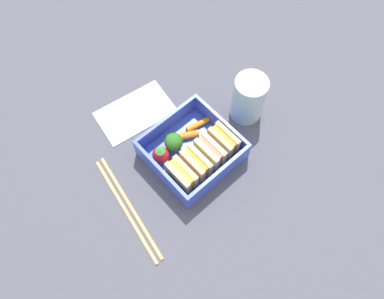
{
  "coord_description": "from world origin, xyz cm",
  "views": [
    {
      "loc": [
        19.86,
        21.97,
        63.17
      ],
      "look_at": [
        0.0,
        0.0,
        2.7
      ],
      "focal_mm": 35.0,
      "sensor_mm": 36.0,
      "label": 1
    }
  ],
  "objects_px": {
    "sandwich_center_right": "(182,176)",
    "folded_napkin": "(135,112)",
    "sandwich_left": "(223,141)",
    "sandwich_center": "(196,164)",
    "sandwich_center_left": "(210,152)",
    "strawberry_far_left": "(161,155)",
    "carrot_stick_far_left": "(187,136)",
    "broccoli_floret": "(174,142)",
    "carrot_stick_left": "(198,125)",
    "drinking_glass": "(249,99)",
    "chopstick_pair": "(128,208)"
  },
  "relations": [
    {
      "from": "strawberry_far_left",
      "to": "chopstick_pair",
      "type": "xyz_separation_m",
      "value": [
        0.1,
        0.03,
        -0.03
      ]
    },
    {
      "from": "sandwich_center",
      "to": "drinking_glass",
      "type": "distance_m",
      "value": 0.16
    },
    {
      "from": "drinking_glass",
      "to": "broccoli_floret",
      "type": "bearing_deg",
      "value": -11.27
    },
    {
      "from": "carrot_stick_far_left",
      "to": "folded_napkin",
      "type": "bearing_deg",
      "value": -73.32
    },
    {
      "from": "carrot_stick_far_left",
      "to": "chopstick_pair",
      "type": "height_order",
      "value": "carrot_stick_far_left"
    },
    {
      "from": "broccoli_floret",
      "to": "drinking_glass",
      "type": "height_order",
      "value": "drinking_glass"
    },
    {
      "from": "sandwich_center_left",
      "to": "chopstick_pair",
      "type": "distance_m",
      "value": 0.17
    },
    {
      "from": "sandwich_center_left",
      "to": "chopstick_pair",
      "type": "height_order",
      "value": "sandwich_center_left"
    },
    {
      "from": "broccoli_floret",
      "to": "strawberry_far_left",
      "type": "height_order",
      "value": "broccoli_floret"
    },
    {
      "from": "sandwich_center",
      "to": "carrot_stick_far_left",
      "type": "relative_size",
      "value": 1.24
    },
    {
      "from": "sandwich_center",
      "to": "sandwich_center_left",
      "type": "bearing_deg",
      "value": 180.0
    },
    {
      "from": "sandwich_center_left",
      "to": "sandwich_center",
      "type": "height_order",
      "value": "same"
    },
    {
      "from": "sandwich_center",
      "to": "chopstick_pair",
      "type": "relative_size",
      "value": 0.26
    },
    {
      "from": "sandwich_center_right",
      "to": "carrot_stick_left",
      "type": "relative_size",
      "value": 1.23
    },
    {
      "from": "sandwich_left",
      "to": "sandwich_center_right",
      "type": "distance_m",
      "value": 0.1
    },
    {
      "from": "sandwich_left",
      "to": "strawberry_far_left",
      "type": "relative_size",
      "value": 1.54
    },
    {
      "from": "carrot_stick_left",
      "to": "broccoli_floret",
      "type": "relative_size",
      "value": 1.14
    },
    {
      "from": "folded_napkin",
      "to": "sandwich_left",
      "type": "bearing_deg",
      "value": 111.73
    },
    {
      "from": "chopstick_pair",
      "to": "folded_napkin",
      "type": "distance_m",
      "value": 0.2
    },
    {
      "from": "sandwich_left",
      "to": "sandwich_center_left",
      "type": "distance_m",
      "value": 0.03
    },
    {
      "from": "sandwich_center_left",
      "to": "folded_napkin",
      "type": "distance_m",
      "value": 0.18
    },
    {
      "from": "sandwich_center",
      "to": "broccoli_floret",
      "type": "relative_size",
      "value": 1.39
    },
    {
      "from": "sandwich_center_left",
      "to": "strawberry_far_left",
      "type": "xyz_separation_m",
      "value": [
        0.07,
        -0.06,
        -0.01
      ]
    },
    {
      "from": "sandwich_center_left",
      "to": "strawberry_far_left",
      "type": "distance_m",
      "value": 0.09
    },
    {
      "from": "folded_napkin",
      "to": "chopstick_pair",
      "type": "bearing_deg",
      "value": 48.18
    },
    {
      "from": "drinking_glass",
      "to": "folded_napkin",
      "type": "xyz_separation_m",
      "value": [
        0.16,
        -0.15,
        -0.05
      ]
    },
    {
      "from": "sandwich_center_right",
      "to": "strawberry_far_left",
      "type": "relative_size",
      "value": 1.54
    },
    {
      "from": "sandwich_center_right",
      "to": "carrot_stick_left",
      "type": "bearing_deg",
      "value": -146.54
    },
    {
      "from": "sandwich_left",
      "to": "broccoli_floret",
      "type": "relative_size",
      "value": 1.39
    },
    {
      "from": "sandwich_left",
      "to": "carrot_stick_left",
      "type": "bearing_deg",
      "value": -87.2
    },
    {
      "from": "drinking_glass",
      "to": "sandwich_center_right",
      "type": "bearing_deg",
      "value": 7.9
    },
    {
      "from": "sandwich_center_left",
      "to": "sandwich_center",
      "type": "xyz_separation_m",
      "value": [
        0.03,
        0.0,
        0.0
      ]
    },
    {
      "from": "strawberry_far_left",
      "to": "folded_napkin",
      "type": "xyz_separation_m",
      "value": [
        -0.03,
        -0.12,
        -0.03
      ]
    },
    {
      "from": "sandwich_center",
      "to": "broccoli_floret",
      "type": "xyz_separation_m",
      "value": [
        0.0,
        -0.06,
        -0.0
      ]
    },
    {
      "from": "sandwich_center_right",
      "to": "folded_napkin",
      "type": "bearing_deg",
      "value": -99.79
    },
    {
      "from": "sandwich_center_left",
      "to": "broccoli_floret",
      "type": "distance_m",
      "value": 0.07
    },
    {
      "from": "chopstick_pair",
      "to": "folded_napkin",
      "type": "relative_size",
      "value": 1.5
    },
    {
      "from": "sandwich_center_right",
      "to": "carrot_stick_far_left",
      "type": "relative_size",
      "value": 1.24
    },
    {
      "from": "sandwich_center_right",
      "to": "carrot_stick_left",
      "type": "distance_m",
      "value": 0.12
    },
    {
      "from": "carrot_stick_far_left",
      "to": "drinking_glass",
      "type": "relative_size",
      "value": 0.47
    },
    {
      "from": "carrot_stick_far_left",
      "to": "sandwich_center_left",
      "type": "bearing_deg",
      "value": 91.93
    },
    {
      "from": "sandwich_center_left",
      "to": "broccoli_floret",
      "type": "xyz_separation_m",
      "value": [
        0.03,
        -0.06,
        -0.0
      ]
    },
    {
      "from": "sandwich_left",
      "to": "carrot_stick_far_left",
      "type": "bearing_deg",
      "value": -59.58
    },
    {
      "from": "carrot_stick_far_left",
      "to": "folded_napkin",
      "type": "height_order",
      "value": "carrot_stick_far_left"
    },
    {
      "from": "carrot_stick_far_left",
      "to": "strawberry_far_left",
      "type": "xyz_separation_m",
      "value": [
        0.06,
        0.0,
        0.01
      ]
    },
    {
      "from": "sandwich_center_left",
      "to": "carrot_stick_far_left",
      "type": "relative_size",
      "value": 1.24
    },
    {
      "from": "sandwich_left",
      "to": "sandwich_center",
      "type": "relative_size",
      "value": 1.0
    },
    {
      "from": "broccoli_floret",
      "to": "carrot_stick_far_left",
      "type": "bearing_deg",
      "value": -177.07
    },
    {
      "from": "carrot_stick_far_left",
      "to": "drinking_glass",
      "type": "bearing_deg",
      "value": 165.31
    },
    {
      "from": "sandwich_center_left",
      "to": "sandwich_left",
      "type": "bearing_deg",
      "value": 180.0
    }
  ]
}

